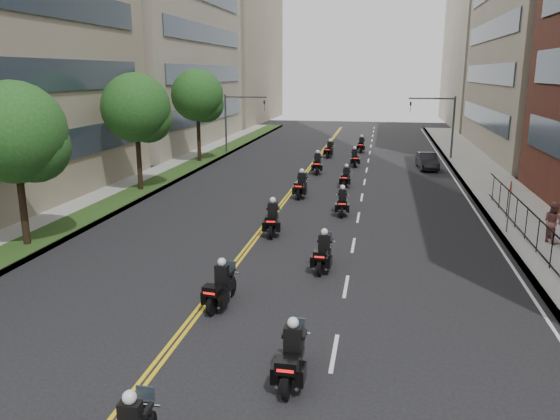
% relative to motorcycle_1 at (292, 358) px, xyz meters
% --- Properties ---
extents(sidewalk_right, '(4.00, 90.00, 0.15)m').
position_rel_motorcycle_1_xyz_m(sidewalk_right, '(9.74, 21.67, -0.61)').
color(sidewalk_right, gray).
rests_on(sidewalk_right, ground).
extents(sidewalk_left, '(4.00, 90.00, 0.15)m').
position_rel_motorcycle_1_xyz_m(sidewalk_left, '(-14.26, 21.67, -0.61)').
color(sidewalk_left, gray).
rests_on(sidewalk_left, ground).
extents(grass_strip, '(2.00, 90.00, 0.04)m').
position_rel_motorcycle_1_xyz_m(grass_strip, '(-13.46, 21.67, -0.51)').
color(grass_strip, '#203D16').
rests_on(grass_strip, sidewalk_left).
extents(building_right_far, '(15.00, 28.00, 26.00)m').
position_rel_motorcycle_1_xyz_m(building_right_far, '(19.24, 74.67, 12.32)').
color(building_right_far, gray).
rests_on(building_right_far, ground).
extents(building_left_far, '(16.00, 28.00, 26.00)m').
position_rel_motorcycle_1_xyz_m(building_left_far, '(-24.26, 74.67, 12.32)').
color(building_left_far, gray).
rests_on(building_left_far, ground).
extents(iron_fence, '(0.05, 28.00, 1.50)m').
position_rel_motorcycle_1_xyz_m(iron_fence, '(8.74, 8.67, 0.22)').
color(iron_fence, black).
rests_on(iron_fence, sidewalk_right).
extents(street_trees, '(4.40, 38.40, 7.98)m').
position_rel_motorcycle_1_xyz_m(street_trees, '(-13.31, 15.27, 4.45)').
color(street_trees, black).
rests_on(street_trees, ground).
extents(traffic_signal_right, '(4.09, 0.20, 5.60)m').
position_rel_motorcycle_1_xyz_m(traffic_signal_right, '(7.28, 38.67, 3.02)').
color(traffic_signal_right, '#3F3F44').
rests_on(traffic_signal_right, ground).
extents(traffic_signal_left, '(4.09, 0.20, 5.60)m').
position_rel_motorcycle_1_xyz_m(traffic_signal_left, '(-11.80, 38.67, 3.02)').
color(traffic_signal_left, '#3F3F44').
rests_on(traffic_signal_left, ground).
extents(motorcycle_1, '(0.53, 2.33, 1.72)m').
position_rel_motorcycle_1_xyz_m(motorcycle_1, '(0.00, 0.00, 0.00)').
color(motorcycle_1, black).
rests_on(motorcycle_1, ground).
extents(motorcycle_2, '(0.67, 2.27, 1.67)m').
position_rel_motorcycle_1_xyz_m(motorcycle_2, '(-3.09, 4.14, -0.02)').
color(motorcycle_2, black).
rests_on(motorcycle_2, ground).
extents(motorcycle_3, '(0.58, 2.27, 1.67)m').
position_rel_motorcycle_1_xyz_m(motorcycle_3, '(-0.08, 8.29, -0.02)').
color(motorcycle_3, black).
rests_on(motorcycle_3, ground).
extents(motorcycle_4, '(0.71, 2.47, 1.82)m').
position_rel_motorcycle_1_xyz_m(motorcycle_4, '(-3.03, 12.73, 0.04)').
color(motorcycle_4, black).
rests_on(motorcycle_4, ground).
extents(motorcycle_5, '(0.56, 2.24, 1.65)m').
position_rel_motorcycle_1_xyz_m(motorcycle_5, '(0.02, 17.13, -0.03)').
color(motorcycle_5, black).
rests_on(motorcycle_5, ground).
extents(motorcycle_6, '(0.58, 2.46, 1.81)m').
position_rel_motorcycle_1_xyz_m(motorcycle_6, '(-2.83, 20.99, 0.04)').
color(motorcycle_6, black).
rests_on(motorcycle_6, ground).
extents(motorcycle_7, '(0.55, 2.13, 1.57)m').
position_rel_motorcycle_1_xyz_m(motorcycle_7, '(-0.28, 24.80, -0.06)').
color(motorcycle_7, black).
rests_on(motorcycle_7, ground).
extents(motorcycle_8, '(0.63, 2.48, 1.83)m').
position_rel_motorcycle_1_xyz_m(motorcycle_8, '(-2.81, 29.49, 0.04)').
color(motorcycle_8, black).
rests_on(motorcycle_8, ground).
extents(motorcycle_9, '(0.69, 2.26, 1.67)m').
position_rel_motorcycle_1_xyz_m(motorcycle_9, '(-0.13, 33.30, -0.02)').
color(motorcycle_9, black).
rests_on(motorcycle_9, ground).
extents(motorcycle_10, '(0.68, 2.33, 1.72)m').
position_rel_motorcycle_1_xyz_m(motorcycle_10, '(-2.67, 37.88, -0.00)').
color(motorcycle_10, black).
rests_on(motorcycle_10, ground).
extents(motorcycle_11, '(0.57, 2.32, 1.71)m').
position_rel_motorcycle_1_xyz_m(motorcycle_11, '(0.09, 41.82, -0.00)').
color(motorcycle_11, black).
rests_on(motorcycle_11, ground).
extents(parked_sedan, '(1.73, 4.10, 1.32)m').
position_rel_motorcycle_1_xyz_m(parked_sedan, '(5.74, 33.09, -0.02)').
color(parked_sedan, black).
rests_on(parked_sedan, ground).
extents(pedestrian_b, '(1.05, 1.14, 1.88)m').
position_rel_motorcycle_1_xyz_m(pedestrian_b, '(9.77, 13.32, 0.41)').
color(pedestrian_b, brown).
rests_on(pedestrian_b, sidewalk_right).
extents(pedestrian_c, '(0.40, 0.88, 1.48)m').
position_rel_motorcycle_1_xyz_m(pedestrian_c, '(9.91, 14.00, 0.21)').
color(pedestrian_c, '#46484F').
rests_on(pedestrian_c, sidewalk_right).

